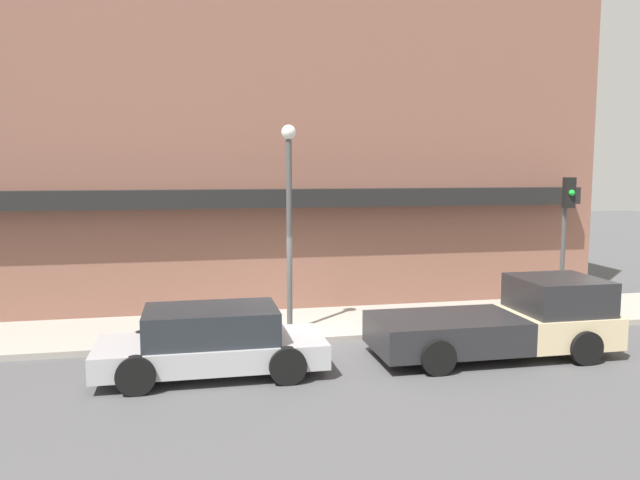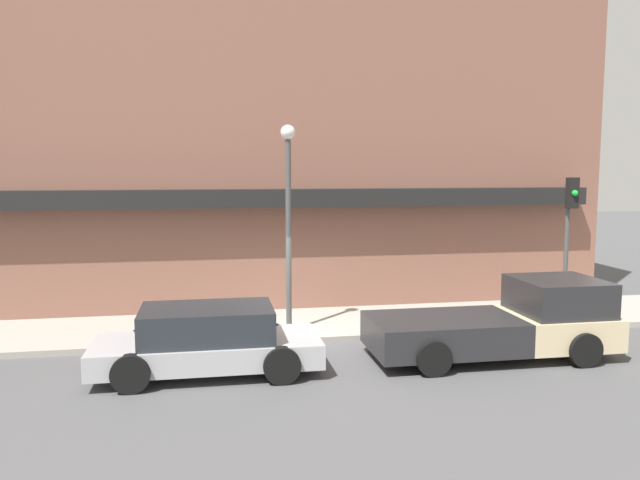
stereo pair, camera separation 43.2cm
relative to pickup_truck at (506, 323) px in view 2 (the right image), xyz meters
The scene contains 8 objects.
ground_plane 4.87m from the pickup_truck, 158.97° to the left, with size 80.00×80.00×0.00m, color #4C4C4F.
sidewalk 5.62m from the pickup_truck, 143.65° to the left, with size 36.00×3.16×0.15m.
building 9.33m from the pickup_truck, 125.29° to the left, with size 19.80×3.80×11.78m.
pickup_truck is the anchor object (origin of this frame).
parked_car 6.55m from the pickup_truck, behind, with size 4.57×2.06×1.37m.
fire_hydrant 6.17m from the pickup_truck, 158.87° to the left, with size 0.18×0.18×0.58m.
street_lamp 5.79m from the pickup_truck, 151.53° to the left, with size 0.36×0.36×5.06m.
traffic_light 4.15m from the pickup_truck, 38.80° to the left, with size 0.28×0.42×3.79m.
Camera 2 is at (-1.97, -14.31, 4.18)m, focal length 35.00 mm.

